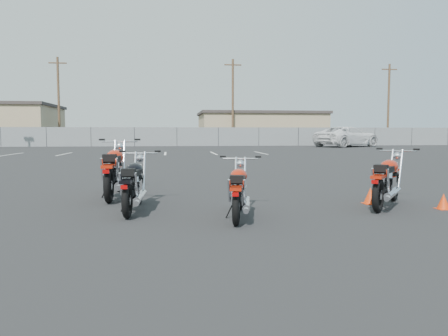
{
  "coord_description": "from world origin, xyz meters",
  "views": [
    {
      "loc": [
        -0.78,
        -7.12,
        1.28
      ],
      "look_at": [
        0.2,
        0.6,
        0.65
      ],
      "focal_mm": 35.0,
      "sensor_mm": 36.0,
      "label": 1
    }
  ],
  "objects": [
    {
      "name": "tan_building_east",
      "position": [
        10.0,
        44.0,
        1.86
      ],
      "size": [
        14.4,
        9.4,
        3.7
      ],
      "color": "tan",
      "rests_on": "ground"
    },
    {
      "name": "white_van",
      "position": [
        15.38,
        31.0,
        1.45
      ],
      "size": [
        6.43,
        8.14,
        2.9
      ],
      "primitive_type": "imported",
      "rotation": [
        0.0,
        0.0,
        2.09
      ],
      "color": "white",
      "rests_on": "ground"
    },
    {
      "name": "chainlink_fence",
      "position": [
        -0.0,
        35.0,
        0.9
      ],
      "size": [
        80.06,
        0.06,
        1.8
      ],
      "color": "slate",
      "rests_on": "ground"
    },
    {
      "name": "training_cone_far",
      "position": [
        3.79,
        -0.39,
        0.13
      ],
      "size": [
        0.22,
        0.22,
        0.26
      ],
      "color": "#EC3A0C",
      "rests_on": "ground"
    },
    {
      "name": "motorcycle_second_black",
      "position": [
        -1.35,
        0.1,
        0.44
      ],
      "size": [
        0.76,
        1.96,
        0.96
      ],
      "color": "black",
      "rests_on": "ground"
    },
    {
      "name": "motorcycle_third_red",
      "position": [
        0.27,
        -0.66,
        0.41
      ],
      "size": [
        0.76,
        1.81,
        0.89
      ],
      "color": "black",
      "rests_on": "ground"
    },
    {
      "name": "motorcycle_front_red",
      "position": [
        -1.85,
        1.73,
        0.52
      ],
      "size": [
        0.91,
        2.35,
        1.15
      ],
      "color": "black",
      "rests_on": "ground"
    },
    {
      "name": "parking_line_stripes",
      "position": [
        -2.5,
        20.0,
        0.0
      ],
      "size": [
        15.12,
        4.0,
        0.01
      ],
      "color": "silver",
      "rests_on": "ground"
    },
    {
      "name": "motorcycle_rear_red",
      "position": [
        2.97,
        -0.04,
        0.45
      ],
      "size": [
        1.56,
        1.81,
        0.99
      ],
      "color": "black",
      "rests_on": "ground"
    },
    {
      "name": "training_cone_near",
      "position": [
        2.83,
        0.29,
        0.15
      ],
      "size": [
        0.25,
        0.25,
        0.3
      ],
      "color": "#EC3A0C",
      "rests_on": "ground"
    },
    {
      "name": "utility_pole_c",
      "position": [
        6.0,
        39.0,
        4.69
      ],
      "size": [
        1.8,
        0.24,
        9.0
      ],
      "color": "#4C3523",
      "rests_on": "ground"
    },
    {
      "name": "utility_pole_b",
      "position": [
        -12.0,
        40.0,
        4.69
      ],
      "size": [
        1.8,
        0.24,
        9.0
      ],
      "color": "#4C3523",
      "rests_on": "ground"
    },
    {
      "name": "utility_pole_d",
      "position": [
        24.0,
        40.0,
        4.69
      ],
      "size": [
        1.8,
        0.24,
        9.0
      ],
      "color": "#4C3523",
      "rests_on": "ground"
    },
    {
      "name": "ground",
      "position": [
        0.0,
        0.0,
        0.0
      ],
      "size": [
        120.0,
        120.0,
        0.0
      ],
      "primitive_type": "plane",
      "color": "black",
      "rests_on": "ground"
    }
  ]
}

